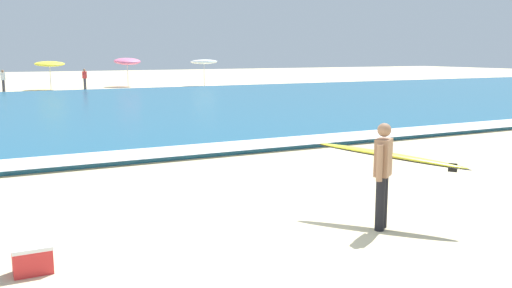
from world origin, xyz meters
TOP-DOWN VIEW (x-y plane):
  - ground_plane at (0.00, 0.00)m, footprint 160.00×160.00m
  - sea at (0.00, 20.39)m, footprint 120.00×28.00m
  - surf_foam at (0.00, 6.99)m, footprint 120.00×1.56m
  - surfer_with_board at (2.25, -0.47)m, footprint 1.77×2.24m
  - beach_umbrella_2 at (1.51, 37.41)m, footprint 2.20×2.23m
  - beach_umbrella_3 at (7.78, 38.77)m, footprint 2.19×2.23m
  - beach_umbrella_4 at (13.78, 36.66)m, footprint 2.25×2.26m
  - beachgoer_near_row_left at (-1.81, 36.78)m, footprint 0.32×0.20m
  - beachgoer_near_row_right at (3.90, 36.60)m, footprint 0.32×0.20m
  - cooler_box at (-3.13, 0.02)m, footprint 0.49×0.35m

SIDE VIEW (x-z plane):
  - ground_plane at x=0.00m, z-range 0.00..0.00m
  - sea at x=0.00m, z-range 0.00..0.14m
  - surf_foam at x=0.00m, z-range 0.14..0.15m
  - cooler_box at x=-3.13m, z-range 0.00..0.37m
  - beachgoer_near_row_left at x=-1.81m, z-range 0.05..1.63m
  - beachgoer_near_row_right at x=3.90m, z-range 0.05..1.63m
  - surfer_with_board at x=2.25m, z-range 0.16..1.89m
  - beach_umbrella_2 at x=1.51m, z-range 0.84..3.07m
  - beach_umbrella_4 at x=13.78m, z-range 0.90..3.16m
  - beach_umbrella_3 at x=7.78m, z-range 0.86..3.31m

